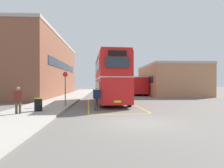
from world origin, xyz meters
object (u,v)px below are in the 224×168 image
Objects in this scene: double_decker_bus at (110,78)px; pedestrian_waiting_near at (18,98)px; pedestrian_boarding at (97,96)px; litter_bin at (38,105)px; single_deck_bus at (134,85)px; bus_stop_sign at (65,85)px.

pedestrian_waiting_near is (-5.90, -7.09, -1.42)m from double_decker_bus.
pedestrian_boarding is 2.07× the size of litter_bin.
single_deck_bus is 19.32m from bus_stop_sign.
single_deck_bus is 3.41× the size of bus_stop_sign.
double_decker_bus is 5.44× the size of pedestrian_boarding.
double_decker_bus is 4.94m from bus_stop_sign.
single_deck_bus is at bearing 63.38° from pedestrian_waiting_near.
litter_bin is (-3.91, -0.90, -0.48)m from pedestrian_boarding.
litter_bin is (-5.06, -6.01, -1.94)m from double_decker_bus.
pedestrian_waiting_near is at bearing -127.92° from litter_bin.
double_decker_bus reaches higher than bus_stop_sign.
litter_bin is at bearing 52.08° from pedestrian_waiting_near.
double_decker_bus reaches higher than single_deck_bus.
bus_stop_sign is at bearing -142.03° from double_decker_bus.
litter_bin is at bearing -130.10° from double_decker_bus.
litter_bin is at bearing -111.84° from bus_stop_sign.
bus_stop_sign is (-2.71, 2.10, 0.77)m from pedestrian_boarding.
pedestrian_waiting_near is 0.59× the size of bus_stop_sign.
single_deck_bus is 22.56m from litter_bin.
double_decker_bus is at bearing 50.23° from pedestrian_waiting_near.
single_deck_bus is 23.89m from pedestrian_waiting_near.
single_deck_bus reaches higher than bus_stop_sign.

